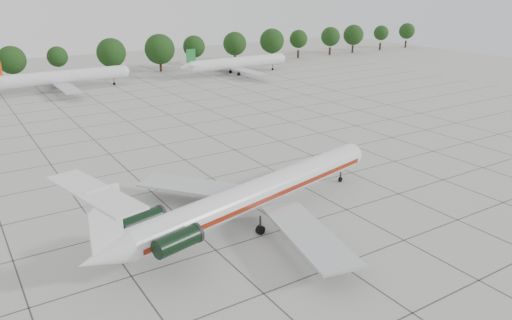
# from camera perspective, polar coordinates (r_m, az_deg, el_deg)

# --- Properties ---
(ground) EXTENTS (260.00, 260.00, 0.00)m
(ground) POSITION_cam_1_polar(r_m,az_deg,el_deg) (56.33, -1.27, -4.64)
(ground) COLOR #B1B1A9
(ground) RESTS_ON ground
(apron_joints) EXTENTS (170.00, 170.00, 0.02)m
(apron_joints) POSITION_cam_1_polar(r_m,az_deg,el_deg) (68.66, -7.79, -0.22)
(apron_joints) COLOR #383838
(apron_joints) RESTS_ON ground
(main_airliner) EXTENTS (36.77, 28.48, 8.72)m
(main_airliner) POSITION_cam_1_polar(r_m,az_deg,el_deg) (49.67, -0.95, -4.22)
(main_airliner) COLOR silver
(main_airliner) RESTS_ON ground
(ground_crew) EXTENTS (0.59, 0.40, 1.57)m
(ground_crew) POSITION_cam_1_polar(r_m,az_deg,el_deg) (65.09, 9.63, -0.73)
(ground_crew) COLOR orange
(ground_crew) RESTS_ON ground
(bg_airliner_c) EXTENTS (28.24, 27.20, 7.40)m
(bg_airliner_c) POSITION_cam_1_polar(r_m,az_deg,el_deg) (121.35, -21.19, 8.80)
(bg_airliner_c) COLOR silver
(bg_airliner_c) RESTS_ON ground
(bg_airliner_d) EXTENTS (28.24, 27.20, 7.40)m
(bg_airliner_d) POSITION_cam_1_polar(r_m,az_deg,el_deg) (133.94, -2.19, 11.02)
(bg_airliner_d) COLOR silver
(bg_airliner_d) RESTS_ON ground
(tree_line) EXTENTS (249.86, 8.44, 10.22)m
(tree_line) POSITION_cam_1_polar(r_m,az_deg,el_deg) (130.91, -26.15, 10.21)
(tree_line) COLOR #332114
(tree_line) RESTS_ON ground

